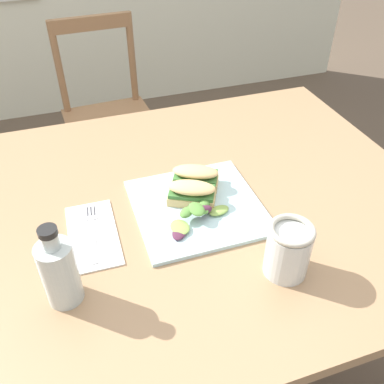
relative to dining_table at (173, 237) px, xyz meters
The scene contains 11 objects.
ground_plane 0.63m from the dining_table, behind, with size 8.30×8.30×0.00m, color brown.
dining_table is the anchor object (origin of this frame).
chair_wooden_far 1.05m from the dining_table, 90.75° to the left, with size 0.42×0.42×0.87m.
plate_lunch 0.13m from the dining_table, 33.68° to the right, with size 0.30×0.30×0.01m, color silver.
sandwich_half_front 0.16m from the dining_table, 22.59° to the right, with size 0.13×0.11×0.06m.
sandwich_half_back 0.17m from the dining_table, 27.81° to the left, with size 0.13×0.11×0.06m.
salad_mixed_greens 0.16m from the dining_table, 64.71° to the right, with size 0.17×0.12×0.03m.
napkin_folded 0.24m from the dining_table, 166.39° to the right, with size 0.11×0.22×0.00m, color white.
fork_on_napkin 0.23m from the dining_table, behind, with size 0.04×0.19×0.00m.
bottle_cold_brew 0.38m from the dining_table, 143.37° to the right, with size 0.07×0.07×0.18m.
mason_jar_iced_tea 0.36m from the dining_table, 60.06° to the right, with size 0.09×0.09×0.12m.
Camera 1 is at (-0.14, -0.75, 1.41)m, focal length 39.21 mm.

